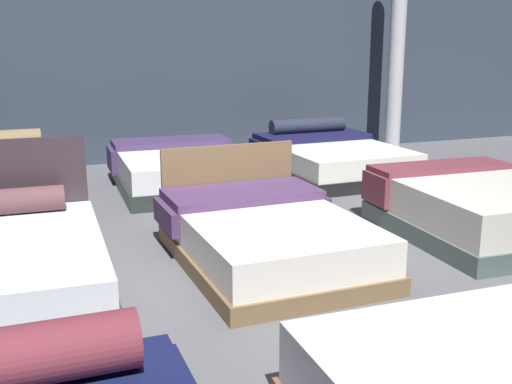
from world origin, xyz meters
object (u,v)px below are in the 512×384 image
(bed_4, at_px, (265,235))
(bed_7, at_px, (181,169))
(bed_5, at_px, (478,209))
(bed_6, at_px, (1,183))
(support_pillar, at_px, (397,46))
(bed_8, at_px, (331,158))
(bed_3, at_px, (1,266))

(bed_4, height_order, bed_7, bed_4)
(bed_5, height_order, bed_6, bed_6)
(bed_7, distance_m, support_pillar, 4.33)
(bed_7, xyz_separation_m, support_pillar, (3.89, 1.14, 1.51))
(bed_8, distance_m, support_pillar, 2.55)
(support_pillar, bearing_deg, bed_7, -163.64)
(bed_6, bearing_deg, bed_5, -33.76)
(bed_3, height_order, bed_8, bed_3)
(bed_6, height_order, bed_7, bed_6)
(bed_4, relative_size, bed_8, 0.95)
(bed_5, relative_size, bed_6, 1.02)
(bed_6, bearing_deg, bed_4, -53.17)
(support_pillar, bearing_deg, bed_4, -133.83)
(bed_7, distance_m, bed_8, 2.17)
(bed_7, bearing_deg, bed_3, -123.91)
(bed_7, height_order, bed_8, bed_8)
(bed_5, distance_m, bed_8, 2.97)
(bed_4, xyz_separation_m, support_pillar, (3.88, 4.05, 1.51))
(bed_6, xyz_separation_m, support_pillar, (6.04, 1.19, 1.49))
(bed_3, distance_m, bed_8, 5.17)
(bed_4, relative_size, bed_5, 1.06)
(bed_6, bearing_deg, bed_3, -89.30)
(bed_7, xyz_separation_m, bed_8, (2.17, 0.02, -0.00))
(bed_5, relative_size, support_pillar, 0.56)
(bed_3, bearing_deg, bed_6, 92.60)
(bed_4, relative_size, bed_7, 1.02)
(bed_4, bearing_deg, support_pillar, 45.16)
(bed_6, relative_size, bed_8, 0.88)
(bed_8, bearing_deg, bed_3, -146.89)
(bed_8, height_order, support_pillar, support_pillar)
(bed_3, relative_size, bed_6, 1.12)
(bed_7, height_order, support_pillar, support_pillar)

